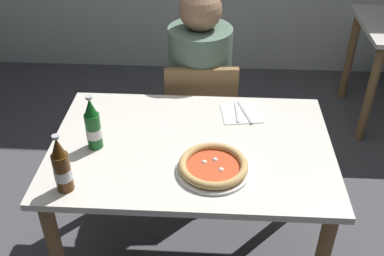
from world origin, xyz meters
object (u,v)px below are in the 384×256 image
Objects in this scene: chair_behind_table at (200,117)px; napkin_with_cutlery at (241,113)px; diner_seated at (200,97)px; pizza_margherita_near at (213,166)px; dining_table_main at (191,165)px; beer_bottle_center at (62,167)px; beer_bottle_left at (93,126)px.

chair_behind_table is 0.49m from napkin_with_cutlery.
pizza_margherita_near is at bearing -83.94° from diner_seated.
pizza_margherita_near reaches higher than dining_table_main.
diner_seated reaches higher than napkin_with_cutlery.
dining_table_main is at bearing 33.49° from beer_bottle_center.
diner_seated reaches higher than beer_bottle_center.
chair_behind_table is 0.85m from beer_bottle_left.
dining_table_main is at bearing -90.74° from diner_seated.
chair_behind_table is at bearing 96.02° from pizza_margherita_near.
diner_seated reaches higher than beer_bottle_left.
beer_bottle_center reaches higher than pizza_margherita_near.
beer_bottle_center reaches higher than napkin_with_cutlery.
beer_bottle_center reaches higher than dining_table_main.
beer_bottle_center is at bearing -115.81° from diner_seated.
napkin_with_cutlery is at bearing 39.40° from beer_bottle_center.
beer_bottle_left is 1.00× the size of beer_bottle_center.
pizza_margherita_near is 0.58m from beer_bottle_center.
pizza_margherita_near is 1.45× the size of napkin_with_cutlery.
dining_table_main is at bearing -130.92° from napkin_with_cutlery.
beer_bottle_left is (-0.50, 0.13, 0.08)m from pizza_margherita_near.
beer_bottle_center is 1.21× the size of napkin_with_cutlery.
diner_seated reaches higher than pizza_margherita_near.
dining_table_main is 0.63m from chair_behind_table.
diner_seated is 0.85m from pizza_margherita_near.
napkin_with_cutlery is at bearing 73.62° from pizza_margherita_near.
dining_table_main is at bearing 119.96° from pizza_margherita_near.
diner_seated is (0.01, 0.66, -0.05)m from dining_table_main.
beer_bottle_center is at bearing -101.12° from beer_bottle_left.
diner_seated is at bearing 117.48° from napkin_with_cutlery.
diner_seated is 4.89× the size of beer_bottle_left.
beer_bottle_center is 0.88m from napkin_with_cutlery.
pizza_margherita_near is 1.21× the size of beer_bottle_left.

